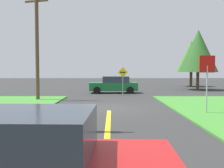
{
  "coord_description": "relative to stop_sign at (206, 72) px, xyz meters",
  "views": [
    {
      "loc": [
        0.16,
        -14.48,
        2.15
      ],
      "look_at": [
        0.22,
        4.06,
        1.18
      ],
      "focal_mm": 40.38,
      "sensor_mm": 36.0,
      "label": 1
    }
  ],
  "objects": [
    {
      "name": "utility_pole_mid",
      "position": [
        -10.11,
        5.83,
        1.95
      ],
      "size": [
        1.77,
        0.57,
        7.76
      ],
      "color": "brown",
      "rests_on": "ground"
    },
    {
      "name": "ground_plane",
      "position": [
        -4.85,
        2.05,
        -2.08
      ],
      "size": [
        120.0,
        120.0,
        0.0
      ],
      "primitive_type": "plane",
      "color": "#313131"
    },
    {
      "name": "oak_tree_left",
      "position": [
        4.98,
        15.95,
        2.3
      ],
      "size": [
        4.31,
        4.31,
        6.76
      ],
      "color": "brown",
      "rests_on": "ground"
    },
    {
      "name": "lane_stripe_center",
      "position": [
        -4.85,
        -5.95,
        -2.07
      ],
      "size": [
        0.2,
        14.0,
        0.01
      ],
      "primitive_type": "cube",
      "color": "yellow",
      "rests_on": "ground"
    },
    {
      "name": "car_approaching_junction",
      "position": [
        -4.52,
        11.9,
        -1.27
      ],
      "size": [
        4.61,
        2.25,
        1.62
      ],
      "rotation": [
        0.0,
        0.0,
        3.17
      ],
      "color": "#196B33",
      "rests_on": "ground"
    },
    {
      "name": "pine_tree_center",
      "position": [
        6.17,
        22.16,
        2.05
      ],
      "size": [
        3.82,
        3.82,
        6.25
      ],
      "color": "brown",
      "rests_on": "ground"
    },
    {
      "name": "stop_sign",
      "position": [
        0.0,
        0.0,
        0.0
      ],
      "size": [
        0.83,
        0.2,
        2.91
      ],
      "rotation": [
        0.0,
        0.0,
        3.34
      ],
      "color": "#9EA0A8",
      "rests_on": "ground"
    },
    {
      "name": "direction_sign",
      "position": [
        -3.75,
        9.43,
        -0.54
      ],
      "size": [
        0.9,
        0.15,
        2.47
      ],
      "color": "slate",
      "rests_on": "ground"
    }
  ]
}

